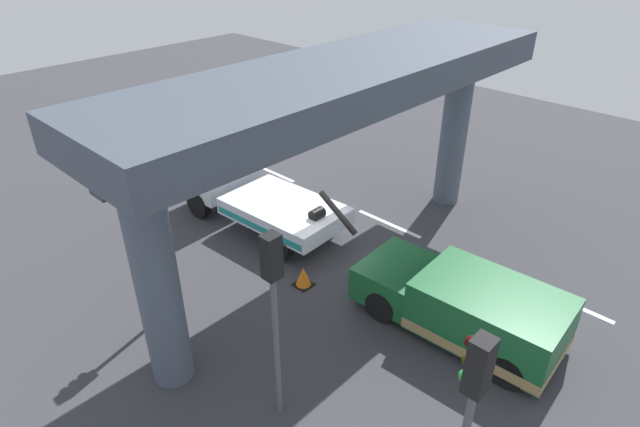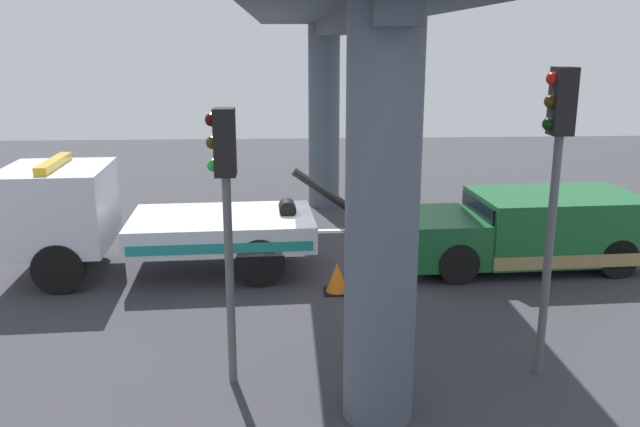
# 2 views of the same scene
# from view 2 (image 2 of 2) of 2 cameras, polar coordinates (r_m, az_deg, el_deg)

# --- Properties ---
(ground_plane) EXTENTS (60.00, 40.00, 0.10)m
(ground_plane) POSITION_cam_2_polar(r_m,az_deg,el_deg) (14.42, -0.10, -4.92)
(ground_plane) COLOR #38383D
(lane_stripe_west) EXTENTS (2.60, 0.16, 0.01)m
(lane_stripe_west) POSITION_cam_2_polar(r_m,az_deg,el_deg) (18.51, 18.27, -1.09)
(lane_stripe_west) COLOR silver
(lane_stripe_west) RESTS_ON ground
(lane_stripe_mid) EXTENTS (2.60, 0.16, 0.01)m
(lane_stripe_mid) POSITION_cam_2_polar(r_m,az_deg,el_deg) (17.26, -0.63, -1.44)
(lane_stripe_mid) COLOR silver
(lane_stripe_mid) RESTS_ON ground
(lane_stripe_east) EXTENTS (2.60, 0.16, 0.01)m
(lane_stripe_east) POSITION_cam_2_polar(r_m,az_deg,el_deg) (18.03, -20.06, -1.65)
(lane_stripe_east) COLOR silver
(lane_stripe_east) RESTS_ON ground
(tow_truck_white) EXTENTS (7.30, 2.68, 2.46)m
(tow_truck_white) POSITION_cam_2_polar(r_m,az_deg,el_deg) (14.37, -16.14, -0.37)
(tow_truck_white) COLOR silver
(tow_truck_white) RESTS_ON ground
(towed_van_green) EXTENTS (5.30, 2.44, 1.58)m
(towed_van_green) POSITION_cam_2_polar(r_m,az_deg,el_deg) (15.11, 17.50, -1.41)
(towed_van_green) COLOR #195B2D
(towed_van_green) RESTS_ON ground
(overpass_structure) EXTENTS (3.60, 13.65, 6.11)m
(overpass_structure) POSITION_cam_2_polar(r_m,az_deg,el_deg) (13.63, 1.91, 16.22)
(overpass_structure) COLOR #4C5666
(overpass_structure) RESTS_ON ground
(traffic_light_far) EXTENTS (0.39, 0.32, 4.44)m
(traffic_light_far) POSITION_cam_2_polar(r_m,az_deg,el_deg) (9.60, 19.66, 4.55)
(traffic_light_far) COLOR #515456
(traffic_light_far) RESTS_ON ground
(traffic_light_mid) EXTENTS (0.39, 0.32, 3.93)m
(traffic_light_mid) POSITION_cam_2_polar(r_m,az_deg,el_deg) (8.96, -8.19, 2.25)
(traffic_light_mid) COLOR #515456
(traffic_light_mid) RESTS_ON ground
(traffic_cone_orange) EXTENTS (0.51, 0.51, 0.60)m
(traffic_cone_orange) POSITION_cam_2_polar(r_m,az_deg,el_deg) (12.98, 1.48, -5.61)
(traffic_cone_orange) COLOR orange
(traffic_cone_orange) RESTS_ON ground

